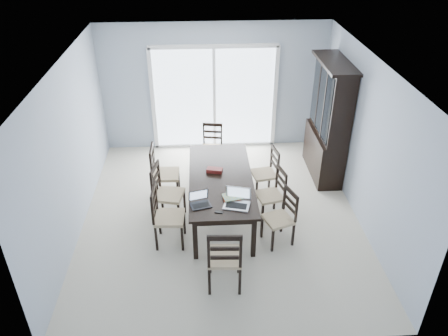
{
  "coord_description": "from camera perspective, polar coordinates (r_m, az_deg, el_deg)",
  "views": [
    {
      "loc": [
        -0.29,
        -5.82,
        4.47
      ],
      "look_at": [
        0.05,
        0.0,
        0.92
      ],
      "focal_mm": 35.0,
      "sensor_mm": 36.0,
      "label": 1
    }
  ],
  "objects": [
    {
      "name": "dining_table",
      "position": [
        6.95,
        -0.42,
        -1.78
      ],
      "size": [
        1.0,
        2.2,
        0.75
      ],
      "color": "black",
      "rests_on": "floor"
    },
    {
      "name": "chair_left_mid",
      "position": [
        7.01,
        -7.99,
        -2.5
      ],
      "size": [
        0.52,
        0.51,
        1.14
      ],
      "rotation": [
        0.0,
        0.0,
        -1.79
      ],
      "color": "black",
      "rests_on": "floor"
    },
    {
      "name": "laptop_silver",
      "position": [
        6.25,
        1.66,
        -4.54
      ],
      "size": [
        0.42,
        0.34,
        0.25
      ],
      "rotation": [
        0.0,
        0.0,
        -0.26
      ],
      "color": "#BDBDBF",
      "rests_on": "dining_table"
    },
    {
      "name": "cell_phone",
      "position": [
        6.16,
        -0.67,
        -5.77
      ],
      "size": [
        0.13,
        0.09,
        0.01
      ],
      "primitive_type": "cube",
      "rotation": [
        0.0,
        0.0,
        -0.31
      ],
      "color": "black",
      "rests_on": "dining_table"
    },
    {
      "name": "chair_right_near",
      "position": [
        6.58,
        7.83,
        -5.63
      ],
      "size": [
        0.5,
        0.5,
        1.03
      ],
      "rotation": [
        0.0,
        0.0,
        1.91
      ],
      "color": "black",
      "rests_on": "floor"
    },
    {
      "name": "chair_left_far",
      "position": [
        7.51,
        -8.41,
        0.07
      ],
      "size": [
        0.46,
        0.44,
        1.16
      ],
      "rotation": [
        0.0,
        0.0,
        -1.58
      ],
      "color": "black",
      "rests_on": "floor"
    },
    {
      "name": "hot_tub",
      "position": [
        10.2,
        -3.84,
        8.42
      ],
      "size": [
        2.35,
        2.19,
        1.03
      ],
      "rotation": [
        0.0,
        0.0,
        0.24
      ],
      "color": "maroon",
      "rests_on": "balcony"
    },
    {
      "name": "chair_end_near",
      "position": [
        5.7,
        0.07,
        -11.13
      ],
      "size": [
        0.46,
        0.48,
        1.18
      ],
      "rotation": [
        0.0,
        0.0,
        -0.05
      ],
      "color": "black",
      "rests_on": "floor"
    },
    {
      "name": "chair_end_far",
      "position": [
        8.43,
        -1.57,
        3.5
      ],
      "size": [
        0.44,
        0.45,
        1.01
      ],
      "rotation": [
        0.0,
        0.0,
        2.98
      ],
      "color": "black",
      "rests_on": "floor"
    },
    {
      "name": "game_box",
      "position": [
        7.04,
        -1.24,
        -0.29
      ],
      "size": [
        0.27,
        0.18,
        0.06
      ],
      "primitive_type": "cube",
      "rotation": [
        0.0,
        0.0,
        -0.24
      ],
      "color": "#4E120F",
      "rests_on": "dining_table"
    },
    {
      "name": "balcony",
      "position": [
        10.36,
        -1.43,
        5.43
      ],
      "size": [
        4.5,
        2.0,
        0.1
      ],
      "primitive_type": "cube",
      "color": "gray",
      "rests_on": "ground"
    },
    {
      "name": "railing",
      "position": [
        11.04,
        -1.67,
        10.5
      ],
      "size": [
        4.5,
        0.06,
        1.1
      ],
      "primitive_type": "cube",
      "color": "#99999E",
      "rests_on": "balcony"
    },
    {
      "name": "back_wall",
      "position": [
        8.91,
        -1.3,
        10.45
      ],
      "size": [
        4.5,
        0.02,
        2.6
      ],
      "primitive_type": "cube",
      "color": "#99A5B7",
      "rests_on": "floor"
    },
    {
      "name": "book_stack",
      "position": [
        6.42,
        1.06,
        -3.85
      ],
      "size": [
        0.31,
        0.27,
        0.05
      ],
      "rotation": [
        0.0,
        0.0,
        0.09
      ],
      "color": "maroon",
      "rests_on": "dining_table"
    },
    {
      "name": "ceiling",
      "position": [
        6.12,
        -0.49,
        13.52
      ],
      "size": [
        5.0,
        5.0,
        0.0
      ],
      "primitive_type": "plane",
      "rotation": [
        3.14,
        0.0,
        0.0
      ],
      "color": "white",
      "rests_on": "back_wall"
    },
    {
      "name": "sliding_door",
      "position": [
        8.96,
        -1.28,
        9.13
      ],
      "size": [
        2.52,
        0.05,
        2.18
      ],
      "color": "silver",
      "rests_on": "floor"
    },
    {
      "name": "laptop_dark",
      "position": [
        6.27,
        -3.06,
        -4.57
      ],
      "size": [
        0.33,
        0.27,
        0.2
      ],
      "rotation": [
        0.0,
        0.0,
        0.26
      ],
      "color": "black",
      "rests_on": "dining_table"
    },
    {
      "name": "china_hutch",
      "position": [
        8.18,
        13.47,
        5.86
      ],
      "size": [
        0.5,
        1.38,
        2.2
      ],
      "color": "black",
      "rests_on": "floor"
    },
    {
      "name": "chair_left_near",
      "position": [
        6.52,
        -8.04,
        -5.47
      ],
      "size": [
        0.46,
        0.45,
        1.14
      ],
      "rotation": [
        0.0,
        0.0,
        -1.63
      ],
      "color": "black",
      "rests_on": "floor"
    },
    {
      "name": "chair_right_mid",
      "position": [
        7.06,
        6.66,
        -2.68
      ],
      "size": [
        0.48,
        0.47,
        1.03
      ],
      "rotation": [
        0.0,
        0.0,
        1.8
      ],
      "color": "black",
      "rests_on": "floor"
    },
    {
      "name": "floor",
      "position": [
        7.34,
        -0.4,
        -6.19
      ],
      "size": [
        5.0,
        5.0,
        0.0
      ],
      "primitive_type": "plane",
      "color": "beige",
      "rests_on": "ground"
    },
    {
      "name": "wall_right",
      "position": [
        7.1,
        18.05,
        3.14
      ],
      "size": [
        0.02,
        5.0,
        2.6
      ],
      "primitive_type": "cube",
      "color": "#99A5B7",
      "rests_on": "floor"
    },
    {
      "name": "chair_right_far",
      "position": [
        7.61,
        5.88,
        0.11
      ],
      "size": [
        0.47,
        0.46,
        1.04
      ],
      "rotation": [
        0.0,
        0.0,
        1.76
      ],
      "color": "black",
      "rests_on": "floor"
    },
    {
      "name": "wall_left",
      "position": [
        6.91,
        -19.44,
        2.08
      ],
      "size": [
        0.02,
        5.0,
        2.6
      ],
      "primitive_type": "cube",
      "color": "#99A5B7",
      "rests_on": "floor"
    }
  ]
}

